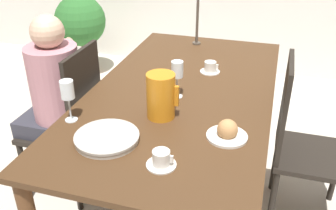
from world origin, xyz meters
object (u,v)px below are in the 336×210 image
object	(u,v)px
potted_plant	(81,25)
red_pitcher	(161,96)
person_seated	(52,93)
teacup_across	(210,68)
serving_tray	(107,138)
teacup_near_person	(161,160)
candlestick_tall	(197,23)
wine_glass_juice	(67,92)
bread_plate	(227,132)
wine_glass_water	(177,71)
chair_person_side	(71,122)
chair_opposite	(300,142)

from	to	relation	value
potted_plant	red_pitcher	bearing A→B (deg)	-52.03
person_seated	teacup_across	xyz separation A→B (m)	(0.88, 0.41, 0.11)
person_seated	serving_tray	world-z (taller)	person_seated
teacup_near_person	candlestick_tall	bearing A→B (deg)	97.38
wine_glass_juice	bread_plate	distance (m)	0.76
person_seated	candlestick_tall	world-z (taller)	person_seated
person_seated	wine_glass_water	xyz separation A→B (m)	(0.77, 0.03, 0.23)
chair_person_side	chair_opposite	world-z (taller)	same
red_pitcher	teacup_across	size ratio (longest dim) A/B	1.83
person_seated	chair_opposite	bearing A→B (deg)	-82.94
chair_opposite	bread_plate	bearing A→B (deg)	-37.52
teacup_near_person	person_seated	bearing A→B (deg)	146.59
red_pitcher	potted_plant	bearing A→B (deg)	127.97
chair_opposite	teacup_near_person	bearing A→B (deg)	-37.81
wine_glass_water	potted_plant	size ratio (longest dim) A/B	0.23
serving_tray	teacup_near_person	bearing A→B (deg)	-19.41
candlestick_tall	potted_plant	xyz separation A→B (m)	(-1.44, 0.84, -0.37)
candlestick_tall	wine_glass_juice	bearing A→B (deg)	-104.89
wine_glass_water	wine_glass_juice	distance (m)	0.58
red_pitcher	candlestick_tall	xyz separation A→B (m)	(-0.07, 1.10, 0.05)
chair_opposite	candlestick_tall	bearing A→B (deg)	-133.05
wine_glass_water	wine_glass_juice	bearing A→B (deg)	-137.58
chair_person_side	teacup_near_person	distance (m)	1.01
bread_plate	red_pitcher	bearing A→B (deg)	164.12
person_seated	teacup_near_person	distance (m)	1.05
person_seated	wine_glass_juice	size ratio (longest dim) A/B	5.62
wine_glass_juice	candlestick_tall	bearing A→B (deg)	75.11
teacup_across	potted_plant	size ratio (longest dim) A/B	0.14
wine_glass_water	teacup_across	xyz separation A→B (m)	(0.11, 0.38, -0.12)
wine_glass_juice	teacup_across	world-z (taller)	wine_glass_juice
wine_glass_juice	chair_opposite	bearing A→B (deg)	25.84
candlestick_tall	serving_tray	bearing A→B (deg)	-93.87
chair_opposite	teacup_near_person	distance (m)	1.00
wine_glass_water	wine_glass_juice	xyz separation A→B (m)	(-0.43, -0.39, 0.00)
teacup_near_person	wine_glass_juice	bearing A→B (deg)	157.82
teacup_near_person	serving_tray	size ratio (longest dim) A/B	0.43
chair_opposite	serving_tray	size ratio (longest dim) A/B	3.44
teacup_near_person	serving_tray	xyz separation A→B (m)	(-0.28, 0.10, -0.01)
wine_glass_water	candlestick_tall	xyz separation A→B (m)	(-0.09, 0.88, 0.01)
chair_opposite	red_pitcher	distance (m)	0.88
red_pitcher	candlestick_tall	world-z (taller)	candlestick_tall
chair_person_side	wine_glass_water	distance (m)	0.79
candlestick_tall	wine_glass_water	bearing A→B (deg)	-84.14
chair_person_side	wine_glass_juice	xyz separation A→B (m)	(0.25, -0.37, 0.42)
chair_opposite	wine_glass_water	world-z (taller)	chair_opposite
chair_person_side	red_pitcher	xyz separation A→B (m)	(0.65, -0.20, 0.38)
chair_person_side	red_pitcher	bearing A→B (deg)	-107.20
chair_person_side	potted_plant	size ratio (longest dim) A/B	1.13
chair_person_side	candlestick_tall	xyz separation A→B (m)	(0.58, 0.90, 0.42)
red_pitcher	wine_glass_water	size ratio (longest dim) A/B	1.10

